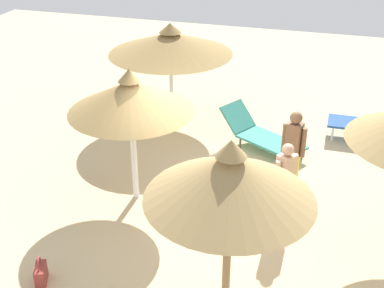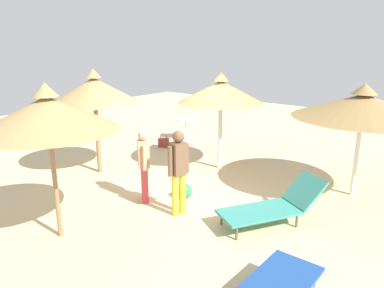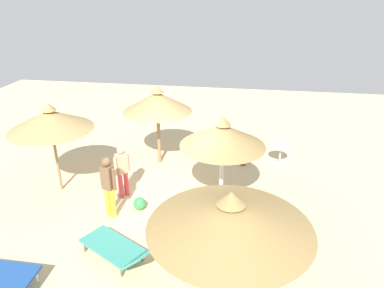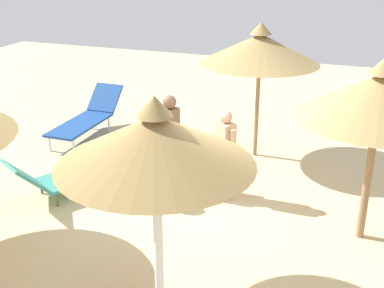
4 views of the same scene
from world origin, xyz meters
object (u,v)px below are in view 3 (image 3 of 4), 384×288
(person_standing_far_left, at_px, (108,184))
(side_table_round, at_px, (280,151))
(parasol_umbrella_near_left, at_px, (230,216))
(parasol_umbrella_center, at_px, (50,120))
(handbag, at_px, (242,159))
(beach_ball, at_px, (140,204))
(person_standing_back, at_px, (122,169))
(parasol_umbrella_near_right, at_px, (223,135))
(lounge_chair_edge, at_px, (121,249))
(parasol_umbrella_far_right, at_px, (157,102))

(person_standing_far_left, distance_m, side_table_round, 5.71)
(parasol_umbrella_near_left, distance_m, parasol_umbrella_center, 6.02)
(handbag, relative_size, beach_ball, 1.37)
(parasol_umbrella_center, relative_size, beach_ball, 7.82)
(parasol_umbrella_near_left, distance_m, person_standing_back, 4.63)
(parasol_umbrella_near_right, bearing_deg, parasol_umbrella_near_left, 6.73)
(parasol_umbrella_near_right, relative_size, person_standing_back, 1.66)
(parasol_umbrella_center, xyz_separation_m, person_standing_far_left, (1.03, 1.91, -1.19))
(parasol_umbrella_near_right, height_order, lounge_chair_edge, parasol_umbrella_near_right)
(person_standing_far_left, bearing_deg, parasol_umbrella_near_left, 53.27)
(handbag, relative_size, side_table_round, 0.65)
(handbag, xyz_separation_m, beach_ball, (3.06, -2.57, 0.01))
(parasol_umbrella_near_left, xyz_separation_m, person_standing_back, (-3.27, -3.08, -1.11))
(parasol_umbrella_near_left, bearing_deg, lounge_chair_edge, -108.03)
(person_standing_back, relative_size, person_standing_far_left, 0.91)
(lounge_chair_edge, relative_size, person_standing_far_left, 1.23)
(parasol_umbrella_near_left, xyz_separation_m, parasol_umbrella_far_right, (-5.46, -2.59, 0.13))
(parasol_umbrella_center, bearing_deg, person_standing_back, 87.77)
(parasol_umbrella_near_left, distance_m, parasol_umbrella_near_right, 3.29)
(parasol_umbrella_far_right, xyz_separation_m, side_table_round, (-0.43, 3.92, -1.61))
(beach_ball, bearing_deg, parasol_umbrella_near_right, 104.91)
(handbag, bearing_deg, person_standing_far_left, -42.76)
(handbag, bearing_deg, parasol_umbrella_far_right, -83.46)
(parasol_umbrella_far_right, bearing_deg, parasol_umbrella_center, -48.68)
(lounge_chair_edge, distance_m, handbag, 5.57)
(parasol_umbrella_center, height_order, person_standing_far_left, parasol_umbrella_center)
(person_standing_far_left, bearing_deg, side_table_round, 129.04)
(parasol_umbrella_near_right, distance_m, person_standing_far_left, 3.07)
(parasol_umbrella_near_left, bearing_deg, beach_ball, -137.72)
(person_standing_far_left, height_order, side_table_round, person_standing_far_left)
(person_standing_back, bearing_deg, beach_ball, 47.89)
(parasol_umbrella_center, height_order, beach_ball, parasol_umbrella_center)
(lounge_chair_edge, relative_size, side_table_round, 2.88)
(lounge_chair_edge, bearing_deg, person_standing_back, -162.14)
(person_standing_far_left, relative_size, handbag, 3.63)
(person_standing_far_left, distance_m, handbag, 4.78)
(parasol_umbrella_center, bearing_deg, person_standing_far_left, 61.56)
(parasol_umbrella_near_left, xyz_separation_m, beach_ball, (-2.71, -2.47, -1.79))
(lounge_chair_edge, height_order, handbag, lounge_chair_edge)
(parasol_umbrella_center, xyz_separation_m, handbag, (-2.43, 5.11, -1.97))
(parasol_umbrella_center, relative_size, person_standing_back, 1.73)
(beach_ball, bearing_deg, lounge_chair_edge, 5.84)
(parasol_umbrella_near_right, bearing_deg, side_table_round, 146.89)
(parasol_umbrella_near_right, height_order, side_table_round, parasol_umbrella_near_right)
(parasol_umbrella_near_left, distance_m, parasol_umbrella_far_right, 6.05)
(parasol_umbrella_near_left, distance_m, lounge_chair_edge, 2.88)
(parasol_umbrella_far_right, xyz_separation_m, parasol_umbrella_center, (2.12, -2.41, 0.04))
(lounge_chair_edge, bearing_deg, side_table_round, 145.14)
(parasol_umbrella_far_right, bearing_deg, parasol_umbrella_near_left, 25.41)
(parasol_umbrella_near_left, xyz_separation_m, person_standing_far_left, (-2.31, -3.09, -1.02))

